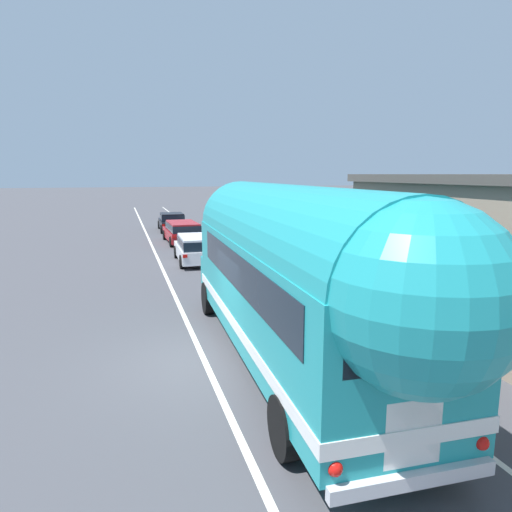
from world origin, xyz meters
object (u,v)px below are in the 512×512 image
Objects in this scene: painted_bus at (295,271)px; car_second at (182,231)px; car_lead at (197,247)px; car_third at (172,221)px.

car_second is at bearing 89.53° from painted_bus.
car_lead and car_third have the same top height.
painted_bus reaches higher than car_third.
painted_bus is 2.61× the size of car_third.
painted_bus is 13.30m from car_lead.
car_lead is 13.53m from car_third.
car_second is at bearing -90.72° from car_third.
painted_bus is 26.79m from car_third.
car_second is (0.15, 6.84, 0.01)m from car_lead.
painted_bus is 2.85× the size of car_lead.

